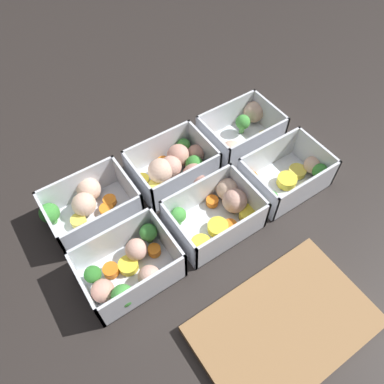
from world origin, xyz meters
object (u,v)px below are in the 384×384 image
(container_far_left, at_px, (289,176))
(container_far_center, at_px, (220,211))
(container_far_right, at_px, (128,269))
(container_near_left, at_px, (243,131))
(container_near_right, at_px, (87,205))
(container_near_center, at_px, (176,166))

(container_far_left, distance_m, container_far_center, 0.16)
(container_far_center, xyz_separation_m, container_far_right, (0.20, 0.01, 0.00))
(container_near_left, relative_size, container_far_center, 1.01)
(container_near_right, relative_size, container_far_right, 1.06)
(container_far_center, bearing_deg, container_near_right, -36.59)
(container_near_left, relative_size, container_far_right, 1.07)
(container_near_right, bearing_deg, container_far_right, 91.36)
(container_far_center, height_order, container_far_right, same)
(container_near_left, distance_m, container_far_center, 0.22)
(container_near_center, bearing_deg, container_near_left, -179.34)
(container_far_left, height_order, container_far_center, same)
(container_near_center, xyz_separation_m, container_far_right, (0.19, 0.15, -0.00))
(container_far_left, distance_m, container_far_right, 0.36)
(container_far_left, bearing_deg, container_far_center, -4.28)
(container_near_right, xyz_separation_m, container_far_center, (-0.20, 0.15, -0.00))
(container_far_center, bearing_deg, container_near_center, -85.95)
(container_near_right, bearing_deg, container_far_left, 156.09)
(container_near_left, height_order, container_near_center, same)
(container_near_right, distance_m, container_far_center, 0.25)
(container_near_left, height_order, container_far_right, same)
(container_near_center, height_order, container_far_right, same)
(container_near_left, height_order, container_far_center, same)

